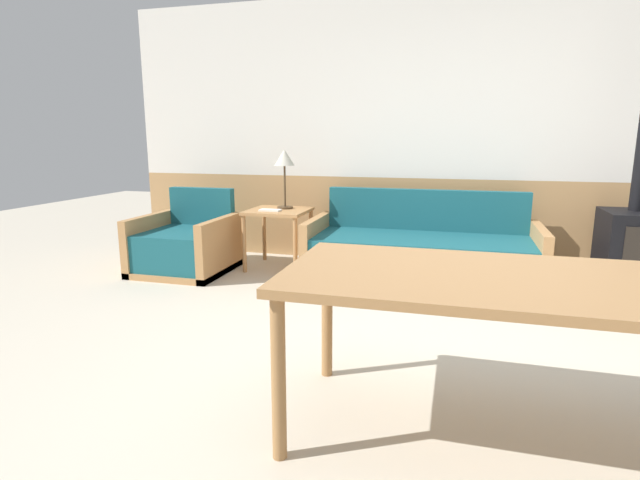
{
  "coord_description": "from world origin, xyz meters",
  "views": [
    {
      "loc": [
        -0.04,
        -2.6,
        1.31
      ],
      "look_at": [
        -1.05,
        1.05,
        0.52
      ],
      "focal_mm": 28.0,
      "sensor_mm": 36.0,
      "label": 1
    }
  ],
  "objects_px": {
    "dining_table": "(530,293)",
    "wood_stove": "(635,230)",
    "table_lamp": "(284,162)",
    "armchair": "(186,247)",
    "couch": "(421,254)",
    "side_table": "(278,219)"
  },
  "relations": [
    {
      "from": "dining_table",
      "to": "wood_stove",
      "type": "distance_m",
      "value": 2.87
    },
    {
      "from": "table_lamp",
      "to": "dining_table",
      "type": "distance_m",
      "value": 3.33
    },
    {
      "from": "table_lamp",
      "to": "wood_stove",
      "type": "height_order",
      "value": "wood_stove"
    },
    {
      "from": "armchair",
      "to": "wood_stove",
      "type": "distance_m",
      "value": 4.07
    },
    {
      "from": "armchair",
      "to": "wood_stove",
      "type": "xyz_separation_m",
      "value": [
        4.03,
        0.47,
        0.29
      ]
    },
    {
      "from": "dining_table",
      "to": "table_lamp",
      "type": "bearing_deg",
      "value": 127.19
    },
    {
      "from": "armchair",
      "to": "wood_stove",
      "type": "relative_size",
      "value": 0.36
    },
    {
      "from": "couch",
      "to": "table_lamp",
      "type": "height_order",
      "value": "table_lamp"
    },
    {
      "from": "couch",
      "to": "side_table",
      "type": "bearing_deg",
      "value": 178.21
    },
    {
      "from": "armchair",
      "to": "table_lamp",
      "type": "bearing_deg",
      "value": 28.13
    },
    {
      "from": "armchair",
      "to": "couch",
      "type": "bearing_deg",
      "value": 7.73
    },
    {
      "from": "side_table",
      "to": "table_lamp",
      "type": "height_order",
      "value": "table_lamp"
    },
    {
      "from": "couch",
      "to": "dining_table",
      "type": "xyz_separation_m",
      "value": [
        0.61,
        -2.48,
        0.43
      ]
    },
    {
      "from": "dining_table",
      "to": "wood_stove",
      "type": "height_order",
      "value": "wood_stove"
    },
    {
      "from": "armchair",
      "to": "wood_stove",
      "type": "bearing_deg",
      "value": 5.97
    },
    {
      "from": "side_table",
      "to": "table_lamp",
      "type": "bearing_deg",
      "value": 70.2
    },
    {
      "from": "armchair",
      "to": "table_lamp",
      "type": "distance_m",
      "value": 1.29
    },
    {
      "from": "armchair",
      "to": "dining_table",
      "type": "relative_size",
      "value": 0.42
    },
    {
      "from": "couch",
      "to": "table_lamp",
      "type": "distance_m",
      "value": 1.62
    },
    {
      "from": "couch",
      "to": "wood_stove",
      "type": "relative_size",
      "value": 0.87
    },
    {
      "from": "couch",
      "to": "armchair",
      "type": "relative_size",
      "value": 2.45
    },
    {
      "from": "armchair",
      "to": "side_table",
      "type": "relative_size",
      "value": 1.44
    }
  ]
}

